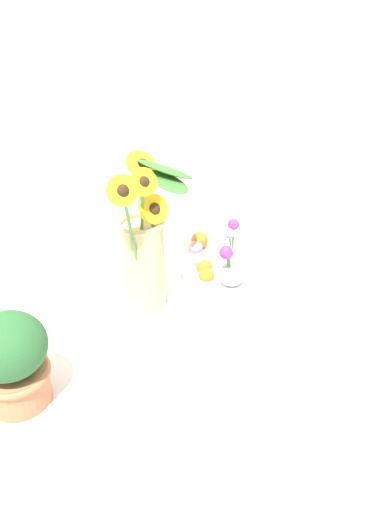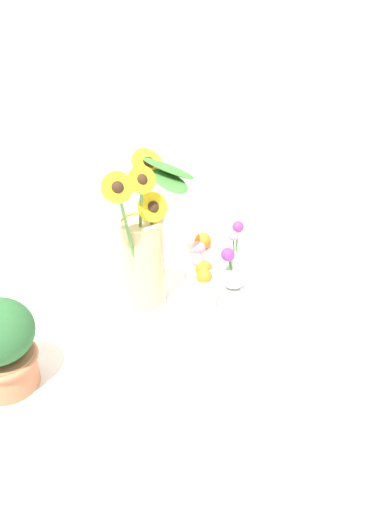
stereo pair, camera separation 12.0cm
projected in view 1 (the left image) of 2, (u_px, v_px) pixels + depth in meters
The scene contains 7 objects.
ground_plane at pixel (193, 311), 1.24m from camera, with size 6.00×6.00×0.00m, color silver.
serving_tray at pixel (192, 299), 1.27m from camera, with size 0.52×0.52×0.02m.
mason_jar_sunflowers at pixel (144, 250), 1.17m from camera, with size 0.25×0.23×0.38m.
vase_small_center at pixel (204, 284), 1.20m from camera, with size 0.07×0.08×0.13m.
vase_bulb_right at pixel (231, 265), 1.28m from camera, with size 0.08×0.08×0.17m.
vase_small_back at pixel (195, 257), 1.31m from camera, with size 0.07×0.08×0.14m.
potted_plant at pixel (11, 359), 0.94m from camera, with size 0.15×0.15×0.20m.
Camera 1 is at (-0.56, -0.82, 0.75)m, focal length 35.00 mm.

